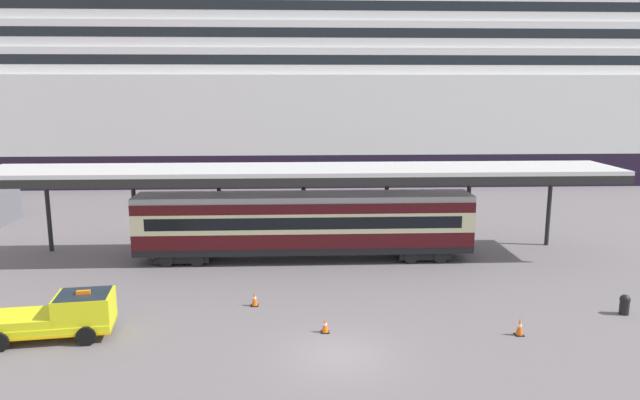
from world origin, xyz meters
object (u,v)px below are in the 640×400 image
train_carriage (304,223)px  traffic_cone_mid (255,299)px  service_truck (62,315)px  traffic_cone_far (520,327)px  traffic_cone_near (325,325)px  quay_bollard (625,304)px  cruise_ship (369,78)px

train_carriage → traffic_cone_mid: train_carriage is taller
traffic_cone_mid → train_carriage: bearing=71.5°
service_truck → traffic_cone_far: 19.46m
train_carriage → traffic_cone_far: train_carriage is taller
train_carriage → traffic_cone_near: bearing=-86.5°
traffic_cone_near → quay_bollard: (14.09, 1.44, 0.19)m
quay_bollard → train_carriage: bearing=147.1°
cruise_ship → service_truck: (-19.23, -49.34, -10.66)m
service_truck → traffic_cone_mid: (7.89, 3.28, -0.64)m
service_truck → traffic_cone_mid: 8.57m
service_truck → cruise_ship: bearing=68.7°
cruise_ship → traffic_cone_near: 51.29m
train_carriage → cruise_ship: bearing=77.1°
train_carriage → traffic_cone_near: 11.20m
cruise_ship → quay_bollard: bearing=-82.9°
traffic_cone_far → traffic_cone_near: bearing=175.3°
traffic_cone_mid → traffic_cone_near: bearing=-45.4°
cruise_ship → train_carriage: (-8.75, -38.36, -9.35)m
cruise_ship → traffic_cone_near: (-8.08, -49.36, -11.33)m
traffic_cone_near → traffic_cone_mid: (-3.25, 3.30, 0.03)m
service_truck → traffic_cone_near: (11.14, -0.02, -0.67)m
cruise_ship → quay_bollard: size_ratio=140.47×
cruise_ship → traffic_cone_mid: bearing=-103.8°
quay_bollard → traffic_cone_near: bearing=-174.2°
train_carriage → traffic_cone_far: 14.85m
traffic_cone_far → quay_bollard: (5.80, 2.11, 0.13)m
traffic_cone_far → train_carriage: bearing=127.5°
traffic_cone_near → traffic_cone_mid: size_ratio=0.92×
service_truck → traffic_cone_mid: bearing=22.6°
cruise_ship → traffic_cone_far: cruise_ship is taller
cruise_ship → service_truck: cruise_ship is taller
traffic_cone_near → cruise_ship: bearing=80.7°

